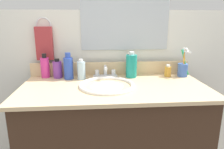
% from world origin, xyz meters
% --- Properties ---
extents(countertop, '(1.09, 0.54, 0.02)m').
position_xyz_m(countertop, '(0.00, 0.00, 0.85)').
color(countertop, '#D1B284').
rests_on(countertop, vanity_cabinet).
extents(backsplash, '(1.09, 0.02, 0.09)m').
position_xyz_m(backsplash, '(0.00, 0.26, 0.91)').
color(backsplash, '#D1B284').
rests_on(backsplash, countertop).
extents(back_wall, '(2.19, 0.04, 1.30)m').
position_xyz_m(back_wall, '(0.00, 0.32, 0.65)').
color(back_wall, silver).
rests_on(back_wall, ground_plane).
extents(mirror_panel, '(0.60, 0.01, 0.56)m').
position_xyz_m(mirror_panel, '(0.10, 0.30, 1.31)').
color(mirror_panel, '#B2BCC6').
extents(towel_ring, '(0.10, 0.01, 0.10)m').
position_xyz_m(towel_ring, '(-0.44, 0.30, 1.20)').
color(towel_ring, silver).
extents(hand_towel, '(0.11, 0.04, 0.22)m').
position_xyz_m(hand_towel, '(-0.44, 0.28, 1.08)').
color(hand_towel, '#A53338').
extents(sink_basin, '(0.33, 0.33, 0.11)m').
position_xyz_m(sink_basin, '(-0.04, 0.00, 0.83)').
color(sink_basin, white).
rests_on(sink_basin, countertop).
extents(faucet, '(0.16, 0.10, 0.08)m').
position_xyz_m(faucet, '(-0.04, 0.20, 0.89)').
color(faucet, silver).
rests_on(faucet, countertop).
extents(bottle_cream_purple, '(0.06, 0.06, 0.13)m').
position_xyz_m(bottle_cream_purple, '(-0.36, 0.21, 0.92)').
color(bottle_cream_purple, '#7A3899').
rests_on(bottle_cream_purple, countertop).
extents(bottle_shampoo_blue, '(0.06, 0.06, 0.17)m').
position_xyz_m(bottle_shampoo_blue, '(-0.28, 0.18, 0.94)').
color(bottle_shampoo_blue, '#2D4CB2').
rests_on(bottle_shampoo_blue, countertop).
extents(bottle_mouthwash_teal, '(0.07, 0.07, 0.17)m').
position_xyz_m(bottle_mouthwash_teal, '(0.13, 0.18, 0.94)').
color(bottle_mouthwash_teal, teal).
rests_on(bottle_mouthwash_teal, countertop).
extents(bottle_gel_clear, '(0.05, 0.05, 0.13)m').
position_xyz_m(bottle_gel_clear, '(-0.20, 0.16, 0.92)').
color(bottle_gel_clear, silver).
rests_on(bottle_gel_clear, countertop).
extents(bottle_oil_amber, '(0.04, 0.04, 0.08)m').
position_xyz_m(bottle_oil_amber, '(0.38, 0.18, 0.90)').
color(bottle_oil_amber, gold).
rests_on(bottle_oil_amber, countertop).
extents(bottle_soap_pink, '(0.06, 0.06, 0.16)m').
position_xyz_m(bottle_soap_pink, '(-0.44, 0.22, 0.93)').
color(bottle_soap_pink, '#D8338C').
rests_on(bottle_soap_pink, countertop).
extents(cup_blue_plastic, '(0.07, 0.07, 0.20)m').
position_xyz_m(cup_blue_plastic, '(0.48, 0.18, 0.92)').
color(cup_blue_plastic, '#3F66B7').
rests_on(cup_blue_plastic, countertop).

